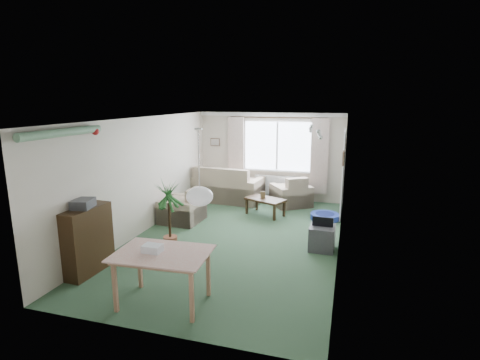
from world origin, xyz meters
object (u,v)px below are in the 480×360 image
(sofa, at_px, (227,183))
(coffee_table, at_px, (265,207))
(armchair_left, at_px, (182,205))
(armchair_corner, at_px, (291,191))
(dining_table, at_px, (163,279))
(bookshelf, at_px, (88,240))
(houseplant, at_px, (169,216))
(pet_bed, at_px, (325,216))
(tv_cube, at_px, (322,238))

(sofa, distance_m, coffee_table, 1.71)
(armchair_left, bearing_deg, armchair_corner, 135.49)
(armchair_corner, xyz_separation_m, armchair_left, (-2.19, -2.02, -0.00))
(armchair_corner, bearing_deg, dining_table, 45.98)
(bookshelf, bearing_deg, sofa, 83.76)
(houseplant, bearing_deg, coffee_table, 63.80)
(coffee_table, height_order, pet_bed, coffee_table)
(armchair_left, distance_m, bookshelf, 2.80)
(dining_table, bearing_deg, houseplant, 114.22)
(armchair_left, height_order, tv_cube, armchair_left)
(armchair_corner, distance_m, coffee_table, 1.13)
(coffee_table, bearing_deg, sofa, 141.76)
(houseplant, bearing_deg, dining_table, -65.78)
(dining_table, distance_m, pet_bed, 4.77)
(armchair_left, distance_m, coffee_table, 2.00)
(sofa, height_order, houseplant, houseplant)
(bookshelf, bearing_deg, dining_table, -15.64)
(armchair_corner, height_order, armchair_left, armchair_corner)
(houseplant, relative_size, dining_table, 1.12)
(coffee_table, bearing_deg, bookshelf, -118.60)
(tv_cube, height_order, pet_bed, tv_cube)
(coffee_table, distance_m, houseplant, 2.87)
(sofa, xyz_separation_m, tv_cube, (2.80, -2.81, -0.26))
(bookshelf, distance_m, dining_table, 1.70)
(tv_cube, bearing_deg, armchair_corner, 111.61)
(armchair_left, bearing_deg, houseplant, 19.79)
(coffee_table, bearing_deg, houseplant, -116.20)
(armchair_left, distance_m, tv_cube, 3.29)
(armchair_left, xyz_separation_m, dining_table, (1.27, -3.31, -0.03))
(coffee_table, relative_size, tv_cube, 1.84)
(sofa, distance_m, bookshelf, 4.88)
(sofa, distance_m, pet_bed, 2.93)
(houseplant, distance_m, pet_bed, 3.78)
(armchair_corner, xyz_separation_m, houseplant, (-1.71, -3.56, 0.25))
(sofa, height_order, tv_cube, sofa)
(coffee_table, relative_size, dining_table, 0.79)
(houseplant, distance_m, tv_cube, 2.87)
(houseplant, xyz_separation_m, dining_table, (0.79, -1.77, -0.29))
(coffee_table, relative_size, bookshelf, 0.84)
(bookshelf, bearing_deg, coffee_table, 63.88)
(armchair_corner, relative_size, dining_table, 0.77)
(pet_bed, bearing_deg, houseplant, -135.52)
(pet_bed, bearing_deg, armchair_corner, 135.15)
(houseplant, height_order, tv_cube, houseplant)
(armchair_corner, relative_size, pet_bed, 1.35)
(bookshelf, relative_size, dining_table, 0.94)
(bookshelf, height_order, dining_table, bookshelf)
(armchair_left, relative_size, pet_bed, 1.33)
(armchair_corner, bearing_deg, bookshelf, 28.03)
(armchair_left, bearing_deg, pet_bed, 111.70)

